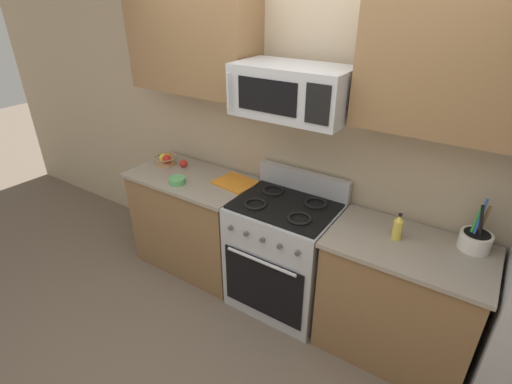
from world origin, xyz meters
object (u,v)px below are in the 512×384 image
(microwave, at_px, (292,91))
(prep_bowl, at_px, (177,180))
(apple_loose, at_px, (184,163))
(bottle_oil, at_px, (398,227))
(utensil_crock, at_px, (475,240))
(fruit_basket, at_px, (166,159))
(range_oven, at_px, (284,254))
(cutting_board, at_px, (235,183))

(microwave, relative_size, prep_bowl, 5.51)
(apple_loose, relative_size, bottle_oil, 0.38)
(microwave, xyz_separation_m, prep_bowl, (-0.93, -0.19, -0.81))
(utensil_crock, distance_m, fruit_basket, 2.51)
(prep_bowl, bearing_deg, apple_loose, 123.58)
(microwave, bearing_deg, fruit_basket, 178.08)
(range_oven, distance_m, prep_bowl, 1.05)
(prep_bowl, bearing_deg, fruit_basket, 147.12)
(cutting_board, distance_m, bottle_oil, 1.33)
(microwave, xyz_separation_m, fruit_basket, (-1.29, 0.04, -0.79))
(microwave, height_order, cutting_board, microwave)
(range_oven, distance_m, cutting_board, 0.70)
(cutting_board, height_order, prep_bowl, prep_bowl)
(microwave, height_order, bottle_oil, microwave)
(microwave, distance_m, fruit_basket, 1.51)
(utensil_crock, xyz_separation_m, bottle_oil, (-0.43, -0.15, 0.02))
(fruit_basket, height_order, cutting_board, fruit_basket)
(range_oven, bearing_deg, microwave, 90.03)
(microwave, xyz_separation_m, utensil_crock, (1.22, 0.16, -0.77))
(bottle_oil, bearing_deg, prep_bowl, -173.61)
(fruit_basket, relative_size, bottle_oil, 1.11)
(cutting_board, relative_size, prep_bowl, 2.37)
(fruit_basket, xyz_separation_m, apple_loose, (0.18, 0.04, -0.01))
(fruit_basket, bearing_deg, microwave, -1.92)
(microwave, distance_m, prep_bowl, 1.25)
(apple_loose, xyz_separation_m, prep_bowl, (0.18, -0.27, -0.01))
(range_oven, distance_m, fruit_basket, 1.38)
(microwave, xyz_separation_m, bottle_oil, (0.79, 0.00, -0.75))
(microwave, relative_size, apple_loose, 10.79)
(range_oven, bearing_deg, apple_loose, 174.34)
(utensil_crock, xyz_separation_m, apple_loose, (-2.33, -0.07, -0.03))
(range_oven, bearing_deg, prep_bowl, -169.98)
(cutting_board, height_order, bottle_oil, bottle_oil)
(microwave, xyz_separation_m, apple_loose, (-1.11, 0.08, -0.80))
(fruit_basket, bearing_deg, utensil_crock, 2.59)
(apple_loose, height_order, bottle_oil, bottle_oil)
(utensil_crock, bearing_deg, range_oven, -171.49)
(range_oven, relative_size, apple_loose, 15.49)
(microwave, distance_m, cutting_board, 0.99)
(utensil_crock, bearing_deg, cutting_board, -177.21)
(range_oven, xyz_separation_m, prep_bowl, (-0.93, -0.16, 0.46))
(apple_loose, relative_size, cutting_board, 0.22)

